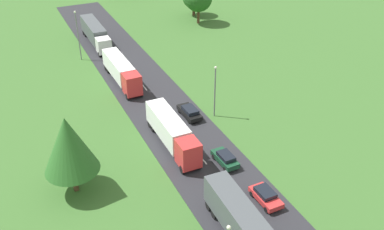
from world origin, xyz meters
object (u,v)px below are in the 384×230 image
truck_lead (246,229)px  car_second (266,196)px  tree_birch (69,145)px  truck_third (121,71)px  car_fourth (190,112)px  car_third (225,158)px  truck_second (172,132)px  lamppost_second (215,89)px  truck_fourth (95,33)px  lamppost_third (78,33)px

truck_lead → car_second: truck_lead is taller
car_second → tree_birch: bearing=149.7°
truck_third → car_fourth: size_ratio=2.76×
car_third → truck_second: bearing=125.0°
truck_second → lamppost_second: lamppost_second is taller
truck_third → car_second: (5.32, -33.26, -1.33)m
truck_fourth → car_second: size_ratio=3.46×
lamppost_second → lamppost_third: size_ratio=0.86×
lamppost_second → truck_lead: bearing=-110.6°
lamppost_second → tree_birch: tree_birch is taller
lamppost_third → truck_second: bearing=-82.2°
truck_third → lamppost_third: (-3.89, 11.72, 2.80)m
lamppost_second → lamppost_third: (-12.45, 27.08, 0.64)m
car_third → tree_birch: bearing=170.6°
car_second → tree_birch: 21.22m
truck_fourth → car_second: bearing=-84.6°
car_fourth → lamppost_third: size_ratio=0.52×
truck_lead → truck_second: size_ratio=1.13×
truck_lead → truck_second: (0.17, 17.94, -0.04)m
truck_fourth → car_third: 43.95m
tree_birch → truck_fourth: bearing=72.6°
truck_third → car_second: size_ratio=3.17×
truck_lead → lamppost_third: (-4.12, 49.30, 2.72)m
truck_lead → truck_fourth: truck_lead is taller
truck_second → car_fourth: (4.93, 5.50, -1.35)m
car_third → lamppost_second: 11.59m
truck_third → truck_fourth: (0.44, 18.04, 0.06)m
truck_second → car_fourth: bearing=48.1°
car_second → car_third: car_third is taller
car_second → lamppost_second: lamppost_second is taller
truck_second → car_fourth: truck_second is taller
car_third → lamppost_third: bearing=102.8°
car_second → lamppost_third: size_ratio=0.45×
truck_lead → tree_birch: (-12.65, 14.71, 3.86)m
car_fourth → tree_birch: (-17.75, -8.72, 5.25)m
car_third → car_fourth: car_third is taller
truck_lead → truck_fourth: (0.21, 55.63, -0.02)m
car_third → car_fourth: size_ratio=0.88×
truck_second → lamppost_second: 9.46m
car_second → lamppost_third: lamppost_third is taller
car_second → lamppost_second: bearing=79.7°
car_fourth → lamppost_second: 4.89m
truck_third → truck_fourth: size_ratio=0.92×
truck_third → tree_birch: (-12.42, -22.87, 3.94)m
lamppost_second → lamppost_third: bearing=114.7°
truck_fourth → lamppost_third: (-4.32, -6.32, 2.74)m
truck_third → tree_birch: size_ratio=1.38×
truck_fourth → car_third: (4.19, -43.73, -1.37)m
truck_fourth → tree_birch: bearing=-107.4°
truck_lead → truck_second: bearing=89.5°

